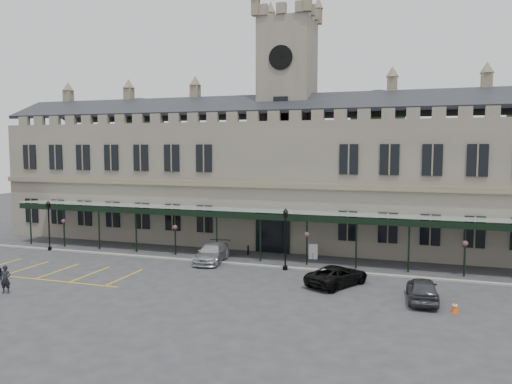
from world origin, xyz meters
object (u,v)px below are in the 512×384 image
(car_taxi, at_px, (212,253))
(car_van, at_px, (337,275))
(lamp_post_left, at_px, (49,221))
(traffic_cone, at_px, (455,307))
(station_building, at_px, (287,179))
(lamp_post_mid, at_px, (285,233))
(sign_board, at_px, (313,252))
(clock_tower, at_px, (287,112))
(car_right_a, at_px, (422,289))
(person_a, at_px, (6,279))

(car_taxi, distance_m, car_van, 11.80)
(lamp_post_left, distance_m, traffic_cone, 35.75)
(station_building, xyz_separation_m, car_taxi, (-3.81, -10.22, -5.71))
(lamp_post_mid, xyz_separation_m, sign_board, (1.32, 4.40, -2.27))
(clock_tower, relative_size, car_taxi, 4.74)
(station_building, xyz_separation_m, lamp_post_left, (-20.14, -10.59, -3.67))
(clock_tower, relative_size, sign_board, 18.89)
(car_taxi, bearing_deg, station_building, 63.34)
(car_van, relative_size, car_right_a, 1.11)
(lamp_post_left, relative_size, car_taxi, 0.90)
(lamp_post_mid, relative_size, car_right_a, 1.08)
(clock_tower, bearing_deg, person_a, -119.95)
(traffic_cone, relative_size, person_a, 0.37)
(station_building, bearing_deg, clock_tower, 90.00)
(traffic_cone, xyz_separation_m, car_van, (-7.46, 3.68, 0.36))
(lamp_post_left, height_order, lamp_post_mid, lamp_post_mid)
(car_taxi, height_order, car_right_a, car_right_a)
(person_a, bearing_deg, car_right_a, -4.24)
(traffic_cone, xyz_separation_m, person_a, (-28.01, -5.08, 0.60))
(lamp_post_left, xyz_separation_m, car_right_a, (33.14, -5.50, -2.02))
(person_a, bearing_deg, car_van, 4.45)
(car_taxi, xyz_separation_m, car_right_a, (16.81, -5.88, 0.01))
(station_building, bearing_deg, traffic_cone, -50.15)
(clock_tower, xyz_separation_m, lamp_post_mid, (2.78, -11.06, -10.20))
(sign_board, bearing_deg, car_van, -76.17)
(car_taxi, bearing_deg, person_a, -132.88)
(clock_tower, relative_size, car_van, 4.93)
(lamp_post_mid, bearing_deg, car_taxi, 173.44)
(traffic_cone, relative_size, sign_board, 0.52)
(lamp_post_mid, xyz_separation_m, traffic_cone, (12.03, -6.76, -2.57))
(lamp_post_left, distance_m, car_taxi, 16.46)
(station_building, height_order, traffic_cone, station_building)
(sign_board, distance_m, car_van, 8.17)
(clock_tower, bearing_deg, lamp_post_mid, -75.91)
(car_van, relative_size, person_a, 2.69)
(car_right_a, relative_size, person_a, 2.42)
(car_van, height_order, car_right_a, car_right_a)
(sign_board, xyz_separation_m, car_van, (3.26, -7.49, 0.06))
(lamp_post_left, bearing_deg, station_building, 27.75)
(lamp_post_mid, bearing_deg, sign_board, 73.37)
(traffic_cone, distance_m, sign_board, 15.48)
(lamp_post_left, distance_m, sign_board, 24.66)
(car_right_a, bearing_deg, station_building, -54.81)
(station_building, relative_size, sign_board, 45.69)
(station_building, relative_size, lamp_post_mid, 12.23)
(station_building, distance_m, traffic_cone, 23.91)
(lamp_post_mid, bearing_deg, station_building, 104.19)
(lamp_post_left, relative_size, sign_board, 3.59)
(car_taxi, distance_m, person_a, 15.72)
(lamp_post_mid, height_order, car_van, lamp_post_mid)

